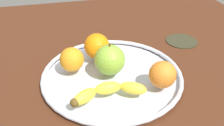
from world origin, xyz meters
The scene contains 8 objects.
ground_plane centered at (0.00, 0.00, -2.00)cm, with size 130.73×130.73×4.00cm, color #472313.
fruit_bowl centered at (0.00, 0.00, 0.92)cm, with size 38.20×38.20×1.80cm.
banana centered at (3.38, 9.33, 3.30)cm, with size 19.15×6.27×3.00cm.
apple centered at (0.60, -0.19, 5.89)cm, with size 8.17×8.17×8.97cm.
orange_back_right centered at (10.19, -3.84, 5.08)cm, with size 6.57×6.57×6.57cm, color orange.
orange_back_left centered at (2.43, -8.76, 5.50)cm, with size 7.40×7.40×7.40cm, color orange.
orange_center centered at (-10.64, 8.50, 5.19)cm, with size 6.77×6.77×6.77cm, color orange.
ambient_coaster centered at (-28.48, -14.83, 0.30)cm, with size 10.82×10.82×0.60cm, color #302F1E.
Camera 1 is at (12.81, 52.72, 40.23)cm, focal length 39.29 mm.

